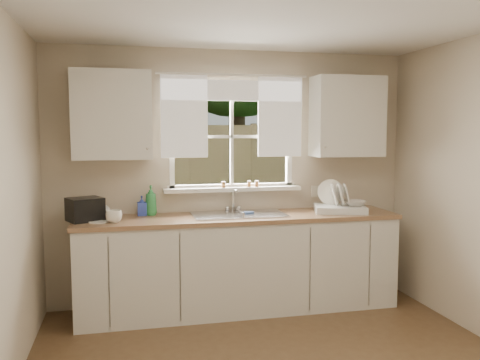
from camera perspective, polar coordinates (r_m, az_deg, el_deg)
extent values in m
cube|color=beige|center=(5.18, -0.88, -7.08)|extent=(3.60, 0.02, 1.15)
cube|color=beige|center=(5.10, -0.91, 12.50)|extent=(3.60, 0.02, 0.35)
cube|color=beige|center=(4.95, -14.66, 4.69)|extent=(1.20, 0.02, 1.00)
cube|color=beige|center=(5.44, 11.60, 4.82)|extent=(1.20, 0.02, 1.00)
cube|color=white|center=(5.11, -0.94, -0.73)|extent=(1.30, 0.06, 0.05)
cube|color=white|center=(5.10, -0.95, 10.52)|extent=(1.30, 0.06, 0.05)
cube|color=white|center=(4.99, -7.72, 4.83)|extent=(0.05, 0.06, 1.05)
cube|color=white|center=(5.24, 5.51, 4.88)|extent=(0.05, 0.06, 1.05)
cube|color=white|center=(5.08, -0.94, 4.89)|extent=(0.03, 0.04, 1.00)
cube|color=white|center=(5.08, -0.94, 4.89)|extent=(1.20, 0.04, 0.03)
cube|color=white|center=(5.05, -0.79, -1.02)|extent=(1.38, 0.14, 0.04)
cylinder|color=white|center=(5.03, -0.76, 11.73)|extent=(1.50, 0.02, 0.02)
cube|color=silver|center=(4.93, -6.28, 7.16)|extent=(0.45, 0.02, 0.80)
cube|color=silver|center=(5.14, 4.50, 7.11)|extent=(0.45, 0.02, 0.80)
cube|color=silver|center=(5.03, -0.78, 10.02)|extent=(1.40, 0.02, 0.20)
cube|color=silver|center=(4.91, -0.08, -9.47)|extent=(3.00, 0.62, 0.87)
cube|color=#8F6847|center=(4.82, -0.08, -4.23)|extent=(3.04, 0.65, 0.04)
cube|color=silver|center=(4.77, -14.17, 7.08)|extent=(0.70, 0.33, 0.80)
cube|color=silver|center=(5.26, 11.95, 6.97)|extent=(0.70, 0.33, 0.80)
cube|color=beige|center=(5.34, 8.43, -1.27)|extent=(0.08, 0.01, 0.12)
cylinder|color=brown|center=(5.06, 1.02, -0.44)|extent=(0.04, 0.04, 0.06)
cylinder|color=brown|center=(5.01, -1.86, -0.51)|extent=(0.04, 0.04, 0.06)
cylinder|color=brown|center=(5.08, 1.90, -0.42)|extent=(0.04, 0.04, 0.06)
cube|color=#335421|center=(10.15, -6.84, -4.31)|extent=(20.00, 10.00, 0.02)
cube|color=olive|center=(8.06, -5.38, -0.24)|extent=(8.00, 0.10, 1.80)
cube|color=maroon|center=(11.46, -13.70, 2.33)|extent=(3.00, 3.00, 2.20)
cube|color=black|center=(11.47, -13.84, 8.58)|extent=(3.20, 3.20, 0.30)
cylinder|color=#423021|center=(11.22, -0.34, 4.98)|extent=(0.36, 0.36, 3.20)
sphere|color=#214716|center=(11.45, -0.35, 17.08)|extent=(4.00, 4.00, 4.00)
sphere|color=#214716|center=(12.83, -6.95, 18.06)|extent=(3.20, 3.20, 3.20)
cube|color=#B7B7BC|center=(4.86, -0.16, -4.87)|extent=(0.84, 0.46, 0.18)
cube|color=#B7B7BC|center=(4.84, -0.16, -3.88)|extent=(0.88, 0.50, 0.01)
cube|color=#B7B7BC|center=(4.85, -0.16, -4.17)|extent=(0.02, 0.41, 0.14)
cylinder|color=silver|center=(5.07, -0.79, -2.26)|extent=(0.03, 0.03, 0.22)
cylinder|color=silver|center=(4.98, -0.60, -1.13)|extent=(0.02, 0.18, 0.02)
sphere|color=silver|center=(5.07, -1.45, -3.18)|extent=(0.05, 0.05, 0.05)
sphere|color=silver|center=(5.09, -0.13, -3.13)|extent=(0.05, 0.05, 0.05)
cube|color=silver|center=(5.10, 11.16, -3.19)|extent=(0.57, 0.49, 0.07)
cylinder|color=white|center=(5.17, 10.14, -1.35)|extent=(0.27, 0.15, 0.25)
cylinder|color=white|center=(5.07, 10.52, -1.60)|extent=(0.13, 0.23, 0.22)
cylinder|color=white|center=(5.08, 11.19, -1.60)|extent=(0.13, 0.23, 0.22)
cylinder|color=white|center=(5.09, 11.86, -1.60)|extent=(0.13, 0.23, 0.22)
imported|color=beige|center=(5.11, 12.76, -2.55)|extent=(0.25, 0.25, 0.05)
imported|color=#2E8D46|center=(4.88, -9.97, -2.26)|extent=(0.12, 0.12, 0.28)
imported|color=blue|center=(4.88, -10.97, -2.86)|extent=(0.09, 0.09, 0.19)
imported|color=beige|center=(4.88, -15.09, -3.12)|extent=(0.13, 0.13, 0.16)
cylinder|color=silver|center=(4.62, -15.50, -4.52)|extent=(0.19, 0.19, 0.01)
imported|color=white|center=(4.55, -13.98, -4.01)|extent=(0.14, 0.14, 0.11)
cube|color=black|center=(4.71, -17.00, -3.17)|extent=(0.36, 0.34, 0.21)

